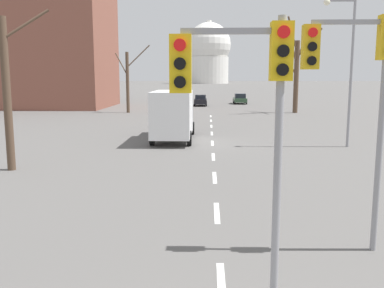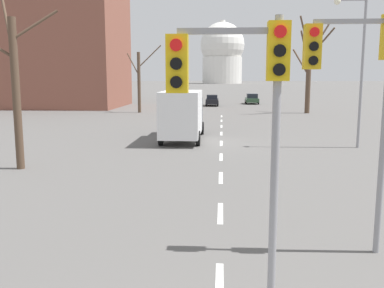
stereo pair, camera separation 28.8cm
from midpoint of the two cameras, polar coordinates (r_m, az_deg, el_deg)
lane_stripe_0 at (r=8.75m, az=4.67°, el=-18.33°), size 0.16×2.00×0.01m
lane_stripe_1 at (r=12.92m, az=4.45°, el=-9.14°), size 0.16×2.00×0.01m
lane_stripe_2 at (r=17.25m, az=4.34°, el=-4.49°), size 0.16×2.00×0.01m
lane_stripe_3 at (r=21.66m, az=4.28°, el=-1.73°), size 0.16×2.00×0.01m
lane_stripe_4 at (r=26.09m, az=4.23°, el=0.11°), size 0.16×2.00×0.01m
lane_stripe_5 at (r=30.55m, az=4.20°, el=1.40°), size 0.16×2.00×0.01m
lane_stripe_6 at (r=35.01m, az=4.18°, el=2.37°), size 0.16×2.00×0.01m
lane_stripe_7 at (r=39.48m, az=4.16°, el=3.12°), size 0.16×2.00×0.01m
lane_stripe_8 at (r=43.96m, az=4.15°, el=3.72°), size 0.16×2.00×0.01m
traffic_signal_near_right at (r=10.16m, az=22.50°, el=8.89°), size 2.00×0.34×5.43m
traffic_signal_centre_tall at (r=7.24m, az=7.84°, el=7.13°), size 2.02×0.34×5.00m
street_lamp_right at (r=25.89m, az=21.47°, el=10.61°), size 1.81×0.36×8.25m
sedan_near_left at (r=64.57m, az=8.12°, el=6.00°), size 1.92×4.48×1.53m
sedan_near_right at (r=49.97m, az=-0.53°, el=5.39°), size 1.97×4.07×1.76m
sedan_mid_centre at (r=59.71m, az=2.85°, el=5.86°), size 1.77×4.51×1.54m
delivery_truck at (r=27.19m, az=-0.94°, el=4.09°), size 2.44×7.20×3.14m
bare_tree_left_near at (r=48.74m, az=-6.87°, el=8.55°), size 4.05×2.43×7.50m
bare_tree_right_near at (r=49.18m, az=15.47°, el=9.56°), size 3.82×4.97×10.27m
bare_tree_left_far at (r=19.95m, az=-22.10°, el=7.23°), size 3.46×2.70×8.24m
capitol_dome at (r=254.72m, az=4.09°, el=12.00°), size 25.55×25.55×36.09m
apartment_block_left at (r=61.41m, az=-17.99°, el=14.47°), size 18.00×14.00×20.71m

